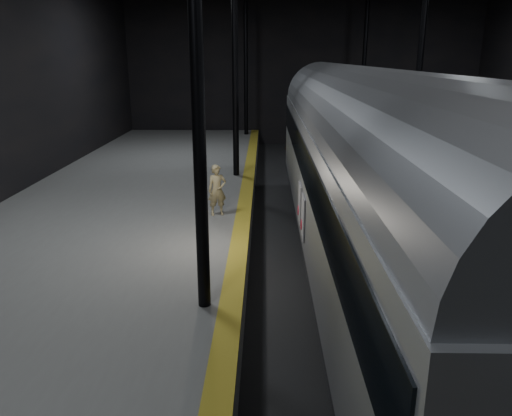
{
  "coord_description": "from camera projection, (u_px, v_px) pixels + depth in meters",
  "views": [
    {
      "loc": [
        -2.55,
        -13.42,
        6.01
      ],
      "look_at": [
        -2.78,
        -0.28,
        2.0
      ],
      "focal_mm": 35.0,
      "sensor_mm": 36.0,
      "label": 1
    }
  ],
  "objects": [
    {
      "name": "ground",
      "position": [
        351.0,
        271.0,
        14.55
      ],
      "size": [
        44.0,
        44.0,
        0.0
      ],
      "primitive_type": "plane",
      "color": "black",
      "rests_on": "ground"
    },
    {
      "name": "platform_left",
      "position": [
        95.0,
        254.0,
        14.53
      ],
      "size": [
        9.0,
        43.8,
        1.0
      ],
      "primitive_type": "cube",
      "color": "#565654",
      "rests_on": "ground"
    },
    {
      "name": "tactile_strip",
      "position": [
        240.0,
        238.0,
        14.31
      ],
      "size": [
        0.5,
        43.8,
        0.01
      ],
      "primitive_type": "cube",
      "color": "olive",
      "rests_on": "platform_left"
    },
    {
      "name": "track",
      "position": [
        352.0,
        269.0,
        14.53
      ],
      "size": [
        2.4,
        43.0,
        0.24
      ],
      "color": "#3F3328",
      "rests_on": "ground"
    },
    {
      "name": "train",
      "position": [
        359.0,
        167.0,
        13.43
      ],
      "size": [
        3.16,
        21.09,
        5.64
      ],
      "color": "#95989C",
      "rests_on": "ground"
    },
    {
      "name": "woman",
      "position": [
        217.0,
        190.0,
        16.2
      ],
      "size": [
        0.71,
        0.57,
        1.67
      ],
      "primitive_type": "imported",
      "rotation": [
        0.0,
        0.0,
        0.32
      ],
      "color": "#97885D",
      "rests_on": "platform_left"
    }
  ]
}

